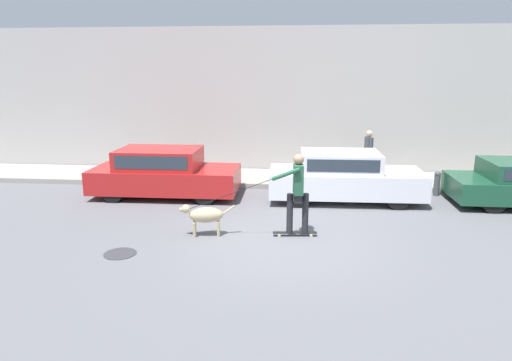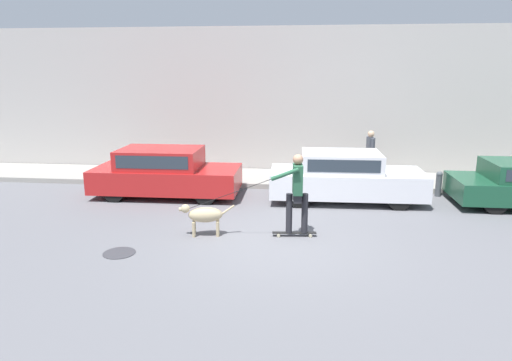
{
  "view_description": "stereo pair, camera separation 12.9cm",
  "coord_description": "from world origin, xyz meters",
  "px_view_note": "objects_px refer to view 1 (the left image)",
  "views": [
    {
      "loc": [
        0.31,
        -9.09,
        3.48
      ],
      "look_at": [
        -0.72,
        1.41,
        0.95
      ],
      "focal_mm": 32.0,
      "sensor_mm": 36.0,
      "label": 1
    },
    {
      "loc": [
        0.43,
        -9.07,
        3.48
      ],
      "look_at": [
        -0.72,
        1.41,
        0.95
      ],
      "focal_mm": 32.0,
      "sensor_mm": 36.0,
      "label": 2
    }
  ],
  "objects_px": {
    "skateboarder": "(297,190)",
    "pedestrian_with_bag": "(368,151)",
    "parked_car_1": "(344,177)",
    "dog": "(205,215)",
    "fire_hydrant": "(437,183)",
    "parked_car_0": "(164,173)"
  },
  "relations": [
    {
      "from": "parked_car_0",
      "to": "skateboarder",
      "type": "relative_size",
      "value": 1.47
    },
    {
      "from": "parked_car_1",
      "to": "pedestrian_with_bag",
      "type": "relative_size",
      "value": 2.76
    },
    {
      "from": "parked_car_0",
      "to": "parked_car_1",
      "type": "distance_m",
      "value": 5.05
    },
    {
      "from": "parked_car_1",
      "to": "pedestrian_with_bag",
      "type": "height_order",
      "value": "pedestrian_with_bag"
    },
    {
      "from": "parked_car_1",
      "to": "dog",
      "type": "distance_m",
      "value": 4.48
    },
    {
      "from": "pedestrian_with_bag",
      "to": "fire_hydrant",
      "type": "bearing_deg",
      "value": -49.96
    },
    {
      "from": "dog",
      "to": "fire_hydrant",
      "type": "xyz_separation_m",
      "value": [
        5.94,
        3.87,
        -0.08
      ]
    },
    {
      "from": "skateboarder",
      "to": "fire_hydrant",
      "type": "height_order",
      "value": "skateboarder"
    },
    {
      "from": "parked_car_0",
      "to": "skateboarder",
      "type": "distance_m",
      "value": 4.81
    },
    {
      "from": "parked_car_0",
      "to": "pedestrian_with_bag",
      "type": "height_order",
      "value": "pedestrian_with_bag"
    },
    {
      "from": "dog",
      "to": "fire_hydrant",
      "type": "distance_m",
      "value": 7.09
    },
    {
      "from": "parked_car_1",
      "to": "dog",
      "type": "bearing_deg",
      "value": -137.49
    },
    {
      "from": "parked_car_1",
      "to": "fire_hydrant",
      "type": "height_order",
      "value": "parked_car_1"
    },
    {
      "from": "pedestrian_with_bag",
      "to": "parked_car_1",
      "type": "bearing_deg",
      "value": -120.79
    },
    {
      "from": "skateboarder",
      "to": "pedestrian_with_bag",
      "type": "xyz_separation_m",
      "value": [
        2.21,
        5.25,
        -0.04
      ]
    },
    {
      "from": "parked_car_0",
      "to": "dog",
      "type": "relative_size",
      "value": 3.48
    },
    {
      "from": "parked_car_0",
      "to": "fire_hydrant",
      "type": "distance_m",
      "value": 7.79
    },
    {
      "from": "pedestrian_with_bag",
      "to": "fire_hydrant",
      "type": "height_order",
      "value": "pedestrian_with_bag"
    },
    {
      "from": "parked_car_1",
      "to": "dog",
      "type": "height_order",
      "value": "parked_car_1"
    },
    {
      "from": "skateboarder",
      "to": "fire_hydrant",
      "type": "distance_m",
      "value": 5.46
    },
    {
      "from": "parked_car_0",
      "to": "skateboarder",
      "type": "bearing_deg",
      "value": -38.49
    },
    {
      "from": "parked_car_1",
      "to": "fire_hydrant",
      "type": "distance_m",
      "value": 2.83
    }
  ]
}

